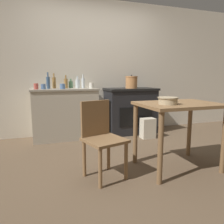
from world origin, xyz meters
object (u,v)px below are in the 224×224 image
Objects in this scene: stove at (130,110)px; bottle_far_left at (71,84)px; stock_pot at (131,82)px; mixing_bowl_large at (168,100)px; cup_right at (36,86)px; cup_end_right at (43,87)px; bottle_left at (66,83)px; cup_far_right at (91,86)px; bottle_center_left at (54,82)px; bottle_mid_left at (78,83)px; cup_mid_right at (63,86)px; bottle_center at (83,83)px; chair at (101,136)px; flour_sack at (148,128)px; work_table at (178,114)px; bottle_center_right at (48,82)px.

stove is 5.86× the size of bottle_far_left.
stove is 3.85× the size of stock_pot.
mixing_bowl_large is 2.34× the size of cup_right.
stock_pot is 1.61m from cup_end_right.
stock_pot is 1.11× the size of mixing_bowl_large.
bottle_left is (-1.22, 0.11, 0.55)m from stove.
bottle_far_left reaches higher than cup_far_right.
bottle_center_left reaches higher than bottle_left.
bottle_far_left is 0.13m from bottle_mid_left.
cup_mid_right is 0.31m from cup_end_right.
mixing_bowl_large is 1.77m from cup_far_right.
bottle_center_left reaches higher than bottle_center.
bottle_far_left is 0.11m from bottle_left.
cup_far_right reaches higher than chair.
cup_far_right is (-0.46, 1.70, 0.10)m from mixing_bowl_large.
flour_sack is 1.62m from bottle_far_left.
work_table is at bearing -46.25° from cup_right.
stock_pot is 1.18× the size of bottle_mid_left.
flour_sack is (0.14, -0.48, -0.26)m from stove.
stove is at bearing 40.30° from chair.
cup_end_right is (-1.47, 1.66, 0.28)m from work_table.
bottle_center_left is 0.39m from cup_right.
cup_end_right is (-1.61, -0.02, -0.06)m from stock_pot.
flour_sack is at bearing -20.84° from cup_far_right.
cup_mid_right is (-0.08, -0.22, -0.05)m from bottle_left.
bottle_left reaches higher than work_table.
flour_sack is (0.29, 1.27, -0.48)m from work_table.
stove is at bearing 79.31° from mixing_bowl_large.
bottle_center_right is at bearing -164.57° from bottle_far_left.
bottle_mid_left is 0.38m from cup_mid_right.
chair is 8.42× the size of cup_far_right.
bottle_mid_left is at bearing 130.03° from cup_far_right.
stock_pot is 1.72m from cup_right.
cup_mid_right is (-0.23, 1.56, 0.48)m from chair.
bottle_center_left is at bearing 38.40° from bottle_center_right.
bottle_far_left is 0.23m from bottle_center.
bottle_left is 0.21m from bottle_center_left.
bottle_left is at bearing -150.79° from bottle_far_left.
mixing_bowl_large is at bearing -60.98° from bottle_center_left.
bottle_center_left is at bearing -174.62° from bottle_far_left.
bottle_center_left is 0.67m from cup_far_right.
bottle_left is (-0.14, 1.78, 0.53)m from chair.
bottle_center_right is (-0.62, -0.03, 0.01)m from bottle_center.
bottle_center_right reaches higher than work_table.
cup_mid_right reaches higher than chair.
bottle_mid_left reaches higher than cup_far_right.
work_table is 5.55× the size of bottle_far_left.
bottle_center_right is at bearing 127.54° from work_table.
bottle_center_right is at bearing 162.42° from flour_sack.
stock_pot is at bearing -12.04° from bottle_far_left.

